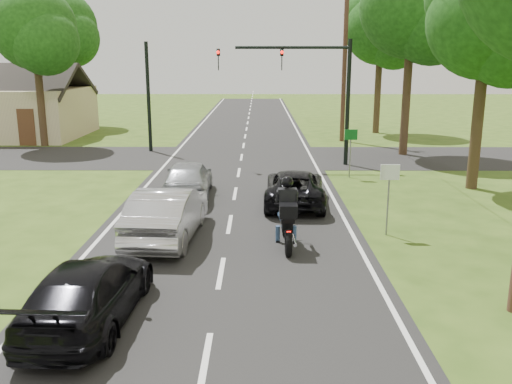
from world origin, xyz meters
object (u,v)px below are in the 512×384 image
silver_sedan (167,213)px  dark_car_behind (89,291)px  utility_pole_far (345,59)px  silver_suv (188,178)px  traffic_signal (310,79)px  sign_white (389,182)px  motorcycle_rider (287,219)px  dark_suv (295,187)px  sign_green (351,142)px

silver_sedan → dark_car_behind: size_ratio=1.06×
dark_car_behind → utility_pole_far: 26.35m
dark_car_behind → silver_suv: bearing=-91.4°
traffic_signal → sign_white: size_ratio=3.00×
motorcycle_rider → dark_suv: size_ratio=0.53×
motorcycle_rider → silver_suv: 6.55m
silver_sedan → dark_car_behind: bearing=85.8°
traffic_signal → dark_car_behind: bearing=-109.2°
silver_sedan → utility_pole_far: utility_pole_far is taller
silver_suv → utility_pole_far: size_ratio=0.42×
dark_suv → sign_white: bearing=128.9°
dark_suv → silver_sedan: bearing=48.3°
silver_suv → sign_green: sign_green is taller
motorcycle_rider → traffic_signal: 12.64m
dark_suv → silver_sedan: 5.52m
dark_car_behind → dark_suv: bearing=-114.7°
motorcycle_rider → sign_white: (3.00, 1.06, 0.81)m
dark_car_behind → sign_green: size_ratio=2.04×
silver_sedan → dark_car_behind: silver_sedan is taller
motorcycle_rider → silver_suv: (-3.43, 5.58, -0.07)m
sign_white → utility_pole_far: bearing=85.5°
silver_sedan → sign_green: sign_green is taller
dark_suv → dark_car_behind: size_ratio=1.02×
sign_white → sign_green: bearing=88.6°
traffic_signal → silver_sedan: bearing=-113.9°
traffic_signal → utility_pole_far: 8.55m
utility_pole_far → dark_car_behind: bearing=-109.4°
dark_suv → silver_suv: silver_suv is taller
dark_car_behind → utility_pole_far: size_ratio=0.43×
silver_sedan → traffic_signal: (5.04, 11.40, 3.37)m
silver_sedan → traffic_signal: 12.91m
silver_suv → sign_green: 7.54m
motorcycle_rider → sign_white: size_ratio=1.10×
dark_car_behind → utility_pole_far: utility_pole_far is taller
dark_suv → traffic_signal: bearing=-95.1°
traffic_signal → dark_suv: bearing=-98.6°
utility_pole_far → traffic_signal: bearing=-109.7°
motorcycle_rider → utility_pole_far: 21.02m
traffic_signal → utility_pole_far: utility_pole_far is taller
silver_suv → traffic_signal: 8.92m
silver_suv → sign_white: sign_white is taller
silver_suv → utility_pole_far: bearing=-120.3°
silver_suv → utility_pole_far: utility_pole_far is taller
motorcycle_rider → silver_sedan: motorcycle_rider is taller
dark_car_behind → sign_green: sign_green is taller
utility_pole_far → sign_green: size_ratio=4.71×
silver_sedan → utility_pole_far: 21.39m
dark_car_behind → utility_pole_far: (8.62, 24.50, 4.44)m
motorcycle_rider → dark_car_behind: (-4.11, -4.42, -0.15)m
dark_suv → dark_car_behind: (-4.62, -8.99, 0.01)m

